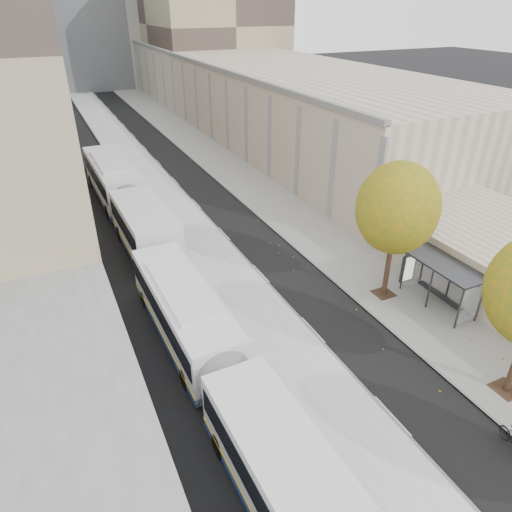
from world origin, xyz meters
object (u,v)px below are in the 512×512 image
bus_shelter (446,270)px  distant_car (98,166)px  bus_near (214,361)px  bus_far (125,197)px

bus_shelter → distant_car: 33.12m
bus_shelter → distant_car: bearing=113.7°
bus_shelter → distant_car: bus_shelter is taller
bus_near → bus_far: bearing=88.0°
bus_shelter → bus_far: size_ratio=0.23×
bus_near → distant_car: size_ratio=4.24×
bus_shelter → bus_near: bus_near is taller
bus_shelter → bus_far: 22.61m
bus_near → bus_far: 19.13m
bus_shelter → bus_near: (-13.14, -0.57, -0.64)m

